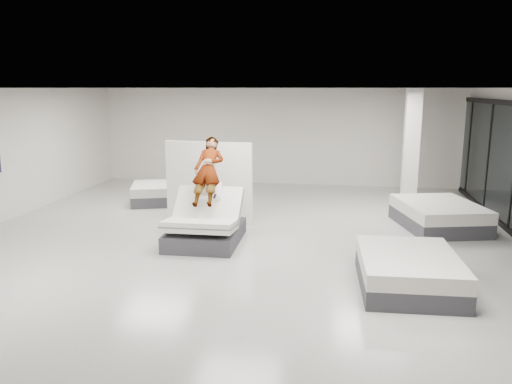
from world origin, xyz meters
TOP-DOWN VIEW (x-y plane):
  - room at (0.00, 0.00)m, footprint 14.00×14.04m
  - hero_bed at (-0.68, 0.13)m, footprint 1.46×1.91m
  - person at (-0.69, 0.46)m, footprint 0.64×1.55m
  - remote at (-0.46, 0.11)m, footprint 0.05×0.14m
  - divider_panel at (-1.03, 1.78)m, footprint 2.15×0.27m
  - flat_bed_right_far at (4.38, 2.14)m, footprint 2.10×2.49m
  - flat_bed_right_near at (3.21, -1.67)m, footprint 1.62×2.11m
  - flat_bed_left_far at (-2.72, 3.64)m, footprint 2.32×2.00m
  - column at (4.00, 4.50)m, footprint 0.40×0.40m

SIDE VIEW (x-z plane):
  - flat_bed_left_far at x=-2.72m, z-range 0.00..0.54m
  - flat_bed_right_near at x=3.21m, z-range 0.00..0.56m
  - flat_bed_right_far at x=4.38m, z-range 0.00..0.59m
  - hero_bed at x=-0.68m, z-range -0.24..0.96m
  - divider_panel at x=-1.03m, z-range 0.00..1.96m
  - remote at x=-0.46m, z-range 0.98..1.05m
  - person at x=-0.69m, z-range 0.53..1.90m
  - room at x=0.00m, z-range 0.00..3.20m
  - column at x=4.00m, z-range 0.00..3.20m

